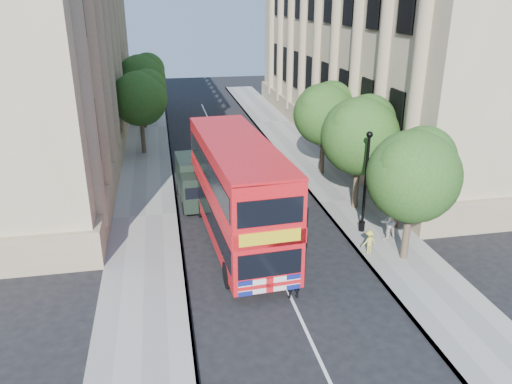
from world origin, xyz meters
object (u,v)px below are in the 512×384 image
lamp_post (365,186)px  police_constable (293,279)px  double_decker_bus (238,190)px  woman_pedestrian (388,221)px  box_van (195,183)px

lamp_post → police_constable: 7.21m
double_decker_bus → woman_pedestrian: 7.44m
double_decker_bus → police_constable: (1.35, -5.11, -1.91)m
double_decker_bus → box_van: bearing=103.0°
police_constable → woman_pedestrian: size_ratio=0.92×
lamp_post → woman_pedestrian: size_ratio=2.84×
police_constable → woman_pedestrian: (5.80, 3.98, 0.19)m
double_decker_bus → box_van: size_ratio=2.37×
lamp_post → police_constable: (-4.92, -5.00, -1.67)m
double_decker_bus → lamp_post: bearing=-4.7°
lamp_post → box_van: bearing=145.0°
double_decker_bus → police_constable: bearing=-78.9°
woman_pedestrian → lamp_post: bearing=-66.9°
box_van → woman_pedestrian: (8.77, -6.54, -0.23)m
lamp_post → double_decker_bus: 6.28m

